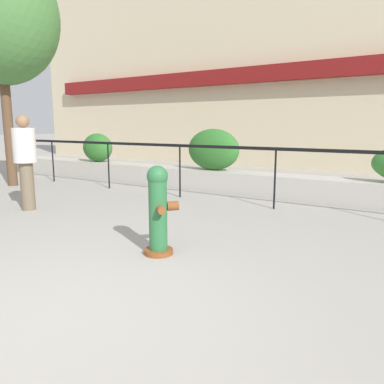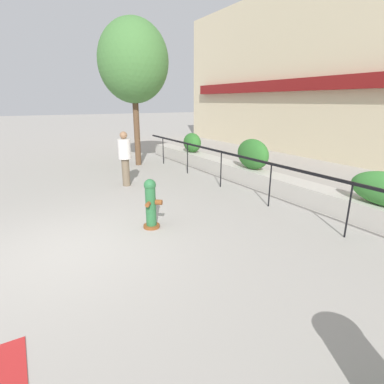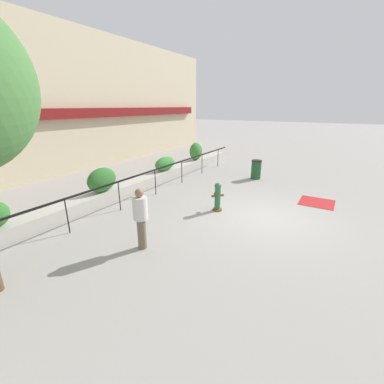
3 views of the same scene
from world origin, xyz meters
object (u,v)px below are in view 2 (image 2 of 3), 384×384
hedge_bush_0 (192,143)px  hedge_bush_1 (253,154)px  street_tree (133,62)px  fire_hydrant (151,203)px  pedestrian (125,155)px

hedge_bush_0 → hedge_bush_1: 3.88m
street_tree → hedge_bush_1: bearing=24.1°
fire_hydrant → street_tree: street_tree is taller
hedge_bush_1 → pedestrian: 4.09m
hedge_bush_0 → hedge_bush_1: (3.88, 0.00, 0.08)m
fire_hydrant → hedge_bush_0: bearing=142.5°
street_tree → hedge_bush_0: bearing=67.0°
street_tree → pedestrian: size_ratio=3.28×
fire_hydrant → street_tree: size_ratio=0.19×
hedge_bush_0 → pedestrian: 4.17m
hedge_bush_1 → hedge_bush_0: bearing=180.0°
hedge_bush_0 → fire_hydrant: hedge_bush_0 is taller
fire_hydrant → hedge_bush_1: bearing=111.5°
hedge_bush_1 → street_tree: bearing=-155.9°
fire_hydrant → pedestrian: bearing=170.1°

